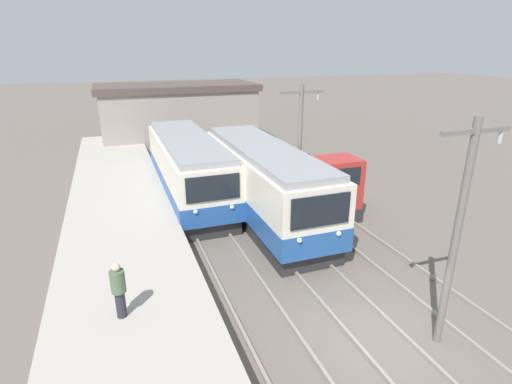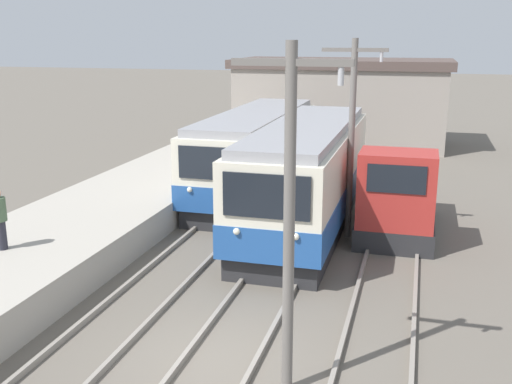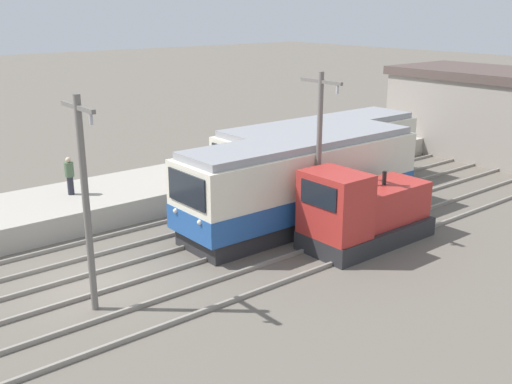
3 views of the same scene
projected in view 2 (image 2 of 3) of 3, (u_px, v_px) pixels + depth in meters
The scene contains 10 objects.
ground_plane at pixel (210, 361), 12.04m from camera, with size 200.00×200.00×0.00m, color #665E54.
track_left at pixel (95, 341), 12.69m from camera, with size 1.54×60.00×0.14m.
track_center at pixel (220, 360), 11.97m from camera, with size 1.54×60.00×0.14m.
track_right at pixel (371, 382), 11.20m from camera, with size 1.54×60.00×0.14m.
commuter_train_left at pixel (256, 156), 24.36m from camera, with size 2.84×10.94×3.40m.
commuter_train_center at pixel (307, 180), 20.05m from camera, with size 2.84×10.95×3.55m.
shunting_locomotive at pixel (398, 197), 19.64m from camera, with size 2.40×5.26×3.00m.
catenary_mast_near at pixel (290, 211), 10.21m from camera, with size 2.00×0.20×6.29m.
catenary_mast_mid at pixel (352, 131), 18.65m from camera, with size 2.00×0.20×6.29m.
station_building at pixel (342, 101), 35.87m from camera, with size 12.60×6.30×5.02m.
Camera 2 is at (3.76, -10.15, 6.35)m, focal length 42.00 mm.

